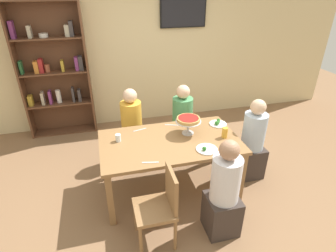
# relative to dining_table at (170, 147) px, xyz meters

# --- Properties ---
(ground_plane) EXTENTS (12.00, 12.00, 0.00)m
(ground_plane) POSITION_rel_dining_table_xyz_m (0.00, 0.00, -0.66)
(ground_plane) COLOR #846042
(rear_partition) EXTENTS (8.00, 0.12, 2.80)m
(rear_partition) POSITION_rel_dining_table_xyz_m (0.00, 2.20, 0.74)
(rear_partition) COLOR beige
(rear_partition) RESTS_ON ground_plane
(dining_table) EXTENTS (1.69, 0.96, 0.74)m
(dining_table) POSITION_rel_dining_table_xyz_m (0.00, 0.00, 0.00)
(dining_table) COLOR olive
(dining_table) RESTS_ON ground_plane
(bookshelf) EXTENTS (1.10, 0.30, 2.21)m
(bookshelf) POSITION_rel_dining_table_xyz_m (-1.46, 2.02, 0.47)
(bookshelf) COLOR brown
(bookshelf) RESTS_ON ground_plane
(television) EXTENTS (0.82, 0.05, 0.50)m
(television) POSITION_rel_dining_table_xyz_m (0.79, 2.11, 1.31)
(television) COLOR black
(diner_far_right) EXTENTS (0.34, 0.34, 1.15)m
(diner_far_right) POSITION_rel_dining_table_xyz_m (0.39, 0.76, -0.16)
(diner_far_right) COLOR #382D28
(diner_far_right) RESTS_ON ground_plane
(diner_head_east) EXTENTS (0.34, 0.34, 1.15)m
(diner_head_east) POSITION_rel_dining_table_xyz_m (1.15, 0.02, -0.16)
(diner_head_east) COLOR #382D28
(diner_head_east) RESTS_ON ground_plane
(diner_near_right) EXTENTS (0.34, 0.34, 1.15)m
(diner_near_right) POSITION_rel_dining_table_xyz_m (0.37, -0.79, -0.16)
(diner_near_right) COLOR #382D28
(diner_near_right) RESTS_ON ground_plane
(diner_far_left) EXTENTS (0.34, 0.34, 1.15)m
(diner_far_left) POSITION_rel_dining_table_xyz_m (-0.37, 0.80, -0.16)
(diner_far_left) COLOR #382D28
(diner_far_left) RESTS_ON ground_plane
(chair_near_left) EXTENTS (0.40, 0.40, 0.87)m
(chair_near_left) POSITION_rel_dining_table_xyz_m (-0.29, -0.75, -0.17)
(chair_near_left) COLOR olive
(chair_near_left) RESTS_ON ground_plane
(deep_dish_pizza_stand) EXTENTS (0.32, 0.32, 0.22)m
(deep_dish_pizza_stand) POSITION_rel_dining_table_xyz_m (0.27, 0.12, 0.27)
(deep_dish_pizza_stand) COLOR silver
(deep_dish_pizza_stand) RESTS_ON dining_table
(salad_plate_near_diner) EXTENTS (0.25, 0.25, 0.06)m
(salad_plate_near_diner) POSITION_rel_dining_table_xyz_m (0.35, -0.30, 0.10)
(salad_plate_near_diner) COLOR white
(salad_plate_near_diner) RESTS_ON dining_table
(salad_plate_far_diner) EXTENTS (0.23, 0.23, 0.07)m
(salad_plate_far_diner) POSITION_rel_dining_table_xyz_m (0.73, 0.24, 0.10)
(salad_plate_far_diner) COLOR white
(salad_plate_far_diner) RESTS_ON dining_table
(beer_glass_amber_tall) EXTENTS (0.07, 0.07, 0.13)m
(beer_glass_amber_tall) POSITION_rel_dining_table_xyz_m (0.67, -0.09, 0.15)
(beer_glass_amber_tall) COLOR gold
(beer_glass_amber_tall) RESTS_ON dining_table
(water_glass_clear_near) EXTENTS (0.06, 0.06, 0.09)m
(water_glass_clear_near) POSITION_rel_dining_table_xyz_m (-0.61, 0.14, 0.13)
(water_glass_clear_near) COLOR white
(water_glass_clear_near) RESTS_ON dining_table
(cutlery_fork_near) EXTENTS (0.18, 0.04, 0.00)m
(cutlery_fork_near) POSITION_rel_dining_table_xyz_m (0.43, 0.34, 0.09)
(cutlery_fork_near) COLOR silver
(cutlery_fork_near) RESTS_ON dining_table
(cutlery_knife_near) EXTENTS (0.18, 0.05, 0.00)m
(cutlery_knife_near) POSITION_rel_dining_table_xyz_m (-0.32, -0.38, 0.09)
(cutlery_knife_near) COLOR silver
(cutlery_knife_near) RESTS_ON dining_table
(cutlery_fork_far) EXTENTS (0.18, 0.06, 0.00)m
(cutlery_fork_far) POSITION_rel_dining_table_xyz_m (-0.31, 0.36, 0.09)
(cutlery_fork_far) COLOR silver
(cutlery_fork_far) RESTS_ON dining_table
(cutlery_knife_far) EXTENTS (0.17, 0.08, 0.00)m
(cutlery_knife_far) POSITION_rel_dining_table_xyz_m (0.12, 0.38, 0.09)
(cutlery_knife_far) COLOR silver
(cutlery_knife_far) RESTS_ON dining_table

